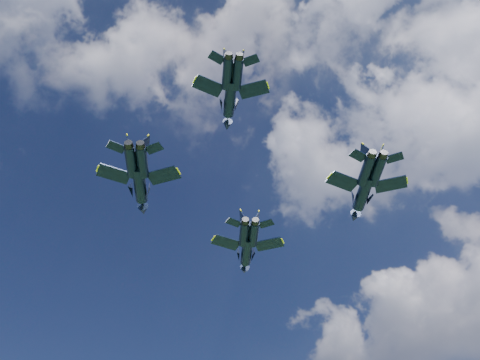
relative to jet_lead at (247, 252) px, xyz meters
name	(u,v)px	position (x,y,z in m)	size (l,w,h in m)	color
jet_lead	(247,252)	(0.00, 0.00, 0.00)	(14.32, 16.47, 4.22)	black
jet_left	(140,186)	(-3.18, -25.94, -1.52)	(13.84, 16.29, 4.14)	black
jet_right	(362,194)	(25.55, -3.87, -1.49)	(14.27, 16.01, 4.14)	black
jet_slot	(230,100)	(18.40, -31.44, -0.96)	(11.43, 12.68, 3.29)	black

